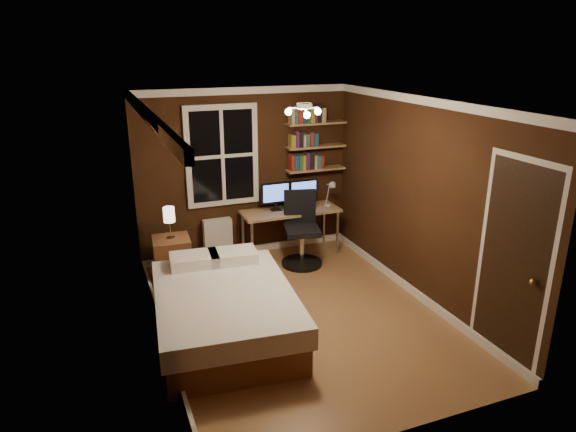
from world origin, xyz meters
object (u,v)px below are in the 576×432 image
object	(u,v)px
nightstand	(172,259)
monitor_right	(303,193)
desk	(290,214)
monitor_left	(276,197)
desk_lamp	(330,193)
radiator	(218,239)
bed	(225,311)
bedside_lamp	(170,223)
office_chair	(301,236)

from	to	relation	value
nightstand	monitor_right	distance (m)	2.19
nightstand	desk	world-z (taller)	desk
monitor_left	desk_lamp	xyz separation A→B (m)	(0.82, -0.16, 0.01)
radiator	desk_lamp	xyz separation A→B (m)	(1.70, -0.27, 0.61)
bed	nightstand	distance (m)	1.64
monitor_right	desk_lamp	bearing A→B (deg)	-23.28
bedside_lamp	office_chair	distance (m)	1.89
bed	office_chair	bearing A→B (deg)	49.59
bed	monitor_right	world-z (taller)	monitor_right
bedside_lamp	desk	xyz separation A→B (m)	(1.83, 0.28, -0.18)
desk_lamp	radiator	bearing A→B (deg)	170.98
radiator	bed	bearing A→B (deg)	-101.96
monitor_right	office_chair	world-z (taller)	monitor_right
monitor_left	office_chair	size ratio (longest dim) A/B	0.41
desk_lamp	office_chair	distance (m)	0.84
desk_lamp	bedside_lamp	bearing A→B (deg)	-175.44
desk_lamp	office_chair	world-z (taller)	desk_lamp
monitor_left	monitor_right	size ratio (longest dim) A/B	1.00
bedside_lamp	monitor_left	distance (m)	1.66
monitor_left	desk_lamp	size ratio (longest dim) A/B	1.01
bed	desk_lamp	size ratio (longest dim) A/B	4.87
desk	desk_lamp	distance (m)	0.68
monitor_right	office_chair	distance (m)	0.72
nightstand	bed	bearing A→B (deg)	-75.39
monitor_right	desk_lamp	world-z (taller)	desk_lamp
radiator	desk_lamp	distance (m)	1.82
bed	monitor_left	world-z (taller)	monitor_left
bedside_lamp	monitor_right	xyz separation A→B (m)	(2.07, 0.35, 0.09)
nightstand	radiator	world-z (taller)	radiator
nightstand	monitor_left	world-z (taller)	monitor_left
nightstand	office_chair	size ratio (longest dim) A/B	0.56
bedside_lamp	radiator	world-z (taller)	bedside_lamp
bed	office_chair	distance (m)	2.15
monitor_left	office_chair	distance (m)	0.72
radiator	bedside_lamp	bearing A→B (deg)	-148.07
bed	monitor_left	xyz separation A→B (m)	(1.32, 1.97, 0.62)
bed	nightstand	xyz separation A→B (m)	(-0.30, 1.62, 0.01)
desk_lamp	bed	bearing A→B (deg)	-139.73
bed	monitor_left	distance (m)	2.45
nightstand	monitor_left	bearing A→B (deg)	16.25
desk_lamp	monitor_right	bearing A→B (deg)	156.72
bed	bedside_lamp	distance (m)	1.73
monitor_right	office_chair	xyz separation A→B (m)	(-0.23, -0.48, -0.50)
bed	monitor_right	distance (m)	2.72
radiator	monitor_left	world-z (taller)	monitor_left
bedside_lamp	monitor_right	size ratio (longest dim) A/B	0.98
monitor_left	desk_lamp	bearing A→B (deg)	-10.98
nightstand	bedside_lamp	bearing A→B (deg)	0.00
nightstand	desk	bearing A→B (deg)	12.64
monitor_left	bedside_lamp	bearing A→B (deg)	-167.70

